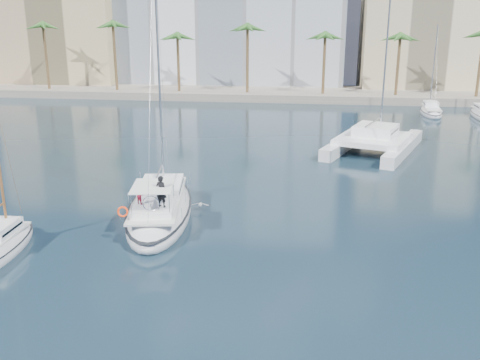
# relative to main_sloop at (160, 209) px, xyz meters

# --- Properties ---
(ground) EXTENTS (160.00, 160.00, 0.00)m
(ground) POSITION_rel_main_sloop_xyz_m (5.27, -3.66, -0.55)
(ground) COLOR black
(ground) RESTS_ON ground
(quay) EXTENTS (120.00, 14.00, 1.20)m
(quay) POSITION_rel_main_sloop_xyz_m (5.27, 57.34, 0.05)
(quay) COLOR gray
(quay) RESTS_ON ground
(building_modern) EXTENTS (42.00, 16.00, 28.00)m
(building_modern) POSITION_rel_main_sloop_xyz_m (-6.73, 69.34, 13.45)
(building_modern) COLOR white
(building_modern) RESTS_ON ground
(building_tan_left) EXTENTS (22.00, 14.00, 22.00)m
(building_tan_left) POSITION_rel_main_sloop_xyz_m (-36.73, 65.34, 10.45)
(building_tan_left) COLOR tan
(building_tan_left) RESTS_ON ground
(building_beige) EXTENTS (20.00, 14.00, 20.00)m
(building_beige) POSITION_rel_main_sloop_xyz_m (27.27, 66.34, 9.45)
(building_beige) COLOR beige
(building_beige) RESTS_ON ground
(palm_left) EXTENTS (3.60, 3.60, 12.30)m
(palm_left) POSITION_rel_main_sloop_xyz_m (-28.73, 53.34, 9.73)
(palm_left) COLOR brown
(palm_left) RESTS_ON ground
(palm_centre) EXTENTS (3.60, 3.60, 12.30)m
(palm_centre) POSITION_rel_main_sloop_xyz_m (5.27, 53.34, 9.73)
(palm_centre) COLOR brown
(palm_centre) RESTS_ON ground
(main_sloop) EXTENTS (6.03, 13.03, 18.61)m
(main_sloop) POSITION_rel_main_sloop_xyz_m (0.00, 0.00, 0.00)
(main_sloop) COLOR silver
(main_sloop) RESTS_ON ground
(catamaran) EXTENTS (10.87, 14.94, 19.45)m
(catamaran) POSITION_rel_main_sloop_xyz_m (15.51, 20.73, 0.63)
(catamaran) COLOR silver
(catamaran) RESTS_ON ground
(seagull) EXTENTS (1.16, 0.50, 0.21)m
(seagull) POSITION_rel_main_sloop_xyz_m (2.31, 1.64, -0.13)
(seagull) COLOR silver
(seagull) RESTS_ON ground
(moored_yacht_a) EXTENTS (3.37, 9.52, 11.90)m
(moored_yacht_a) POSITION_rel_main_sloop_xyz_m (25.27, 43.34, -0.55)
(moored_yacht_a) COLOR silver
(moored_yacht_a) RESTS_ON ground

